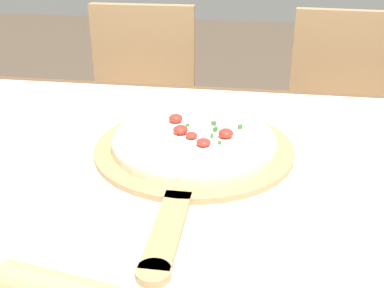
{
  "coord_description": "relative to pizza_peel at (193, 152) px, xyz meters",
  "views": [
    {
      "loc": [
        0.12,
        -0.79,
        1.18
      ],
      "look_at": [
        -0.01,
        0.05,
        0.76
      ],
      "focal_mm": 45.0,
      "sensor_mm": 36.0,
      "label": 1
    }
  ],
  "objects": [
    {
      "name": "chair_left",
      "position": [
        -0.31,
        0.75,
        -0.23
      ],
      "size": [
        0.41,
        0.41,
        0.88
      ],
      "rotation": [
        0.0,
        0.0,
        0.03
      ],
      "color": "tan",
      "rests_on": "ground_plane"
    },
    {
      "name": "pizza_peel",
      "position": [
        0.0,
        0.0,
        0.0
      ],
      "size": [
        0.41,
        0.61,
        0.01
      ],
      "color": "tan",
      "rests_on": "towel_cloth"
    },
    {
      "name": "pizza",
      "position": [
        0.0,
        0.02,
        0.02
      ],
      "size": [
        0.33,
        0.33,
        0.04
      ],
      "color": "beige",
      "rests_on": "pizza_peel"
    },
    {
      "name": "dining_table",
      "position": [
        0.01,
        -0.06,
        -0.11
      ],
      "size": [
        1.35,
        0.99,
        0.73
      ],
      "color": "brown",
      "rests_on": "ground_plane"
    },
    {
      "name": "chair_right",
      "position": [
        0.42,
        0.75,
        -0.23
      ],
      "size": [
        0.42,
        0.42,
        0.88
      ],
      "rotation": [
        0.0,
        0.0,
        -0.06
      ],
      "color": "tan",
      "rests_on": "ground_plane"
    },
    {
      "name": "towel_cloth",
      "position": [
        0.01,
        -0.06,
        -0.01
      ],
      "size": [
        1.27,
        0.91,
        0.0
      ],
      "color": "silver",
      "rests_on": "dining_table"
    }
  ]
}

